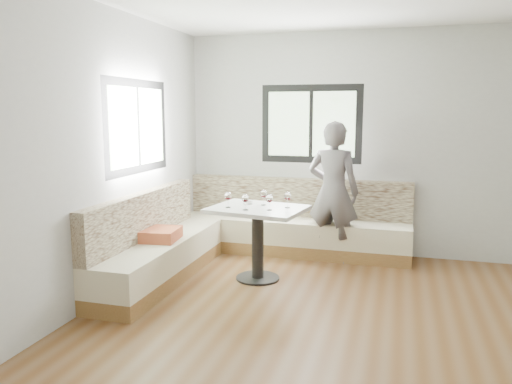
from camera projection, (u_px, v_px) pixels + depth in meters
The scene contains 10 objects.
room at pixel (361, 163), 3.91m from camera, with size 5.01×5.01×2.81m.
banquette at pixel (240, 236), 5.97m from camera, with size 2.90×2.80×0.95m.
table at pixel (258, 225), 5.36m from camera, with size 1.08×0.90×0.80m.
person at pixel (333, 192), 6.01m from camera, with size 0.62×0.41×1.71m, color #5A5456.
olive_ramekin at pixel (248, 202), 5.51m from camera, with size 0.11×0.11×0.04m.
wine_glass_a at pixel (228, 197), 5.29m from camera, with size 0.08×0.08×0.17m.
wine_glass_b at pixel (245, 199), 5.16m from camera, with size 0.08×0.08×0.17m.
wine_glass_c at pixel (269, 199), 5.15m from camera, with size 0.08×0.08×0.17m.
wine_glass_d at pixel (264, 194), 5.43m from camera, with size 0.08×0.08×0.17m.
wine_glass_e at pixel (288, 197), 5.28m from camera, with size 0.08×0.08×0.17m.
Camera 1 is at (0.21, -3.89, 1.81)m, focal length 35.00 mm.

